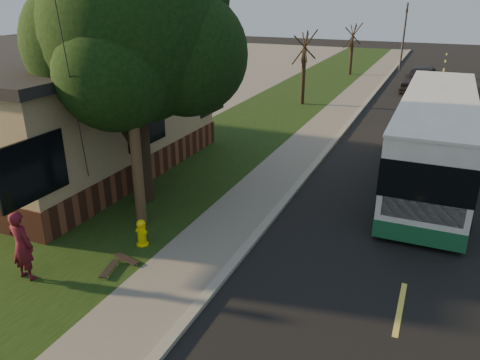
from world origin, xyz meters
name	(u,v)px	position (x,y,z in m)	size (l,w,h in m)	color
ground	(231,268)	(0.00, 0.00, 0.00)	(120.00, 120.00, 0.00)	black
road	(427,163)	(4.00, 10.00, 0.01)	(8.00, 80.00, 0.01)	black
curb	(328,149)	(0.00, 10.00, 0.06)	(0.25, 80.00, 0.12)	gray
sidewalk	(305,147)	(-1.00, 10.00, 0.04)	(2.00, 80.00, 0.08)	slate
grass_verge	(232,138)	(-4.50, 10.00, 0.04)	(5.00, 80.00, 0.07)	black
building_lot	(65,117)	(-14.50, 10.00, 0.02)	(15.00, 80.00, 0.04)	slate
fire_hydrant	(142,233)	(-2.60, 0.00, 0.43)	(0.32, 0.32, 0.74)	yellow
utility_pole	(128,64)	(-3.31, 0.99, 4.63)	(2.86, 3.21, 9.07)	#473321
leafy_tree	(136,36)	(-4.17, 2.65, 5.17)	(6.30, 6.00, 7.80)	black
bare_tree_near	(304,69)	(-3.50, 18.00, 2.15)	(1.38, 1.21, 4.31)	black
bare_tree_far	(352,50)	(-3.00, 30.00, 2.00)	(1.38, 1.21, 4.03)	black
traffic_signal	(404,32)	(0.50, 34.00, 3.16)	(0.18, 0.22, 5.50)	#2D2D30
transit_bus	(434,136)	(4.12, 8.30, 1.62)	(2.58, 11.19, 3.03)	silver
skateboarder	(22,246)	(-4.21, -2.37, 0.93)	(0.63, 0.41, 1.72)	#54101D
skateboard_main	(110,269)	(-2.61, -1.37, 0.13)	(0.37, 0.83, 0.08)	black
skateboard_spare	(127,259)	(-2.50, -0.84, 0.12)	(0.80, 0.38, 0.07)	black
dumpster	(150,119)	(-8.36, 9.14, 0.74)	(1.88, 1.66, 1.40)	black
distant_car	(420,79)	(2.65, 25.26, 0.84)	(1.99, 4.95, 1.69)	black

